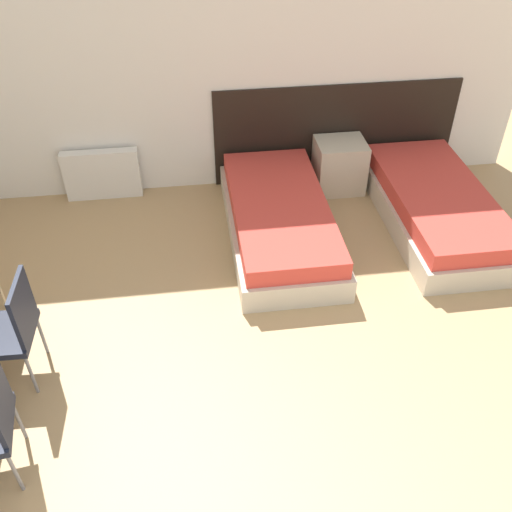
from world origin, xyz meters
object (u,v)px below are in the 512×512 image
Objects in this scene: bed_near_window at (279,220)px; nightstand at (339,166)px; bed_near_door at (436,208)px; chair_near_laptop at (9,327)px.

bed_near_window is 1.11m from nightstand.
nightstand is at bearing 134.45° from bed_near_door.
bed_near_window and bed_near_door have the same top height.
bed_near_window is 1.00× the size of bed_near_door.
chair_near_laptop is (-3.68, -1.40, 0.28)m from bed_near_door.
chair_near_laptop reaches higher than bed_near_window.
bed_near_door is 3.95m from chair_near_laptop.
nightstand is (-0.78, 0.79, 0.08)m from bed_near_door.
bed_near_door is at bearing 22.67° from chair_near_laptop.
bed_near_window is 2.33× the size of chair_near_laptop.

